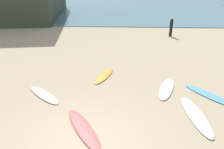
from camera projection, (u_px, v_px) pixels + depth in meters
ground_plane at (84, 144)px, 6.31m from camera, size 120.00×120.00×0.00m
ocean_water at (118, 7)px, 40.78m from camera, size 120.00×40.00×0.08m
surfboard_0 at (196, 115)px, 7.58m from camera, size 0.79×2.63×0.09m
surfboard_1 at (104, 76)px, 10.81m from camera, size 1.13×2.14×0.08m
surfboard_2 at (44, 95)px, 8.98m from camera, size 1.97×1.82×0.09m
surfboard_3 at (209, 95)px, 8.95m from camera, size 1.85×2.24×0.07m
surfboard_4 at (167, 88)px, 9.52m from camera, size 1.32×2.38×0.09m
surfboard_5 at (83, 128)px, 6.92m from camera, size 1.78×2.40×0.07m
beachgoer_near at (171, 26)px, 18.40m from camera, size 0.40×0.40×1.73m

